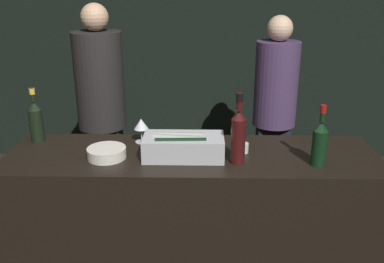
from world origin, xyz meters
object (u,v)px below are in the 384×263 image
object	(u,v)px
wine_glass	(141,125)
person_in_hoodie	(101,106)
candle_votive	(243,148)
bowl_white	(107,153)
red_wine_bottle_burgundy	(320,142)
champagne_bottle	(36,120)
red_wine_bottle_black_foil	(238,134)
ice_bin_with_bottles	(182,145)
person_blond_tee	(275,105)

from	to	relation	value
wine_glass	person_in_hoodie	size ratio (longest dim) A/B	0.08
candle_votive	person_in_hoodie	bearing A→B (deg)	133.84
bowl_white	candle_votive	bearing A→B (deg)	6.93
red_wine_bottle_burgundy	candle_votive	bearing A→B (deg)	156.94
candle_votive	champagne_bottle	xyz separation A→B (m)	(-1.21, 0.16, 0.10)
bowl_white	champagne_bottle	bearing A→B (deg)	152.00
wine_glass	red_wine_bottle_black_foil	distance (m)	0.61
person_in_hoodie	candle_votive	bearing A→B (deg)	-165.40
candle_votive	red_wine_bottle_burgundy	distance (m)	0.42
wine_glass	champagne_bottle	world-z (taller)	champagne_bottle
person_in_hoodie	bowl_white	bearing A→B (deg)	164.83
candle_votive	person_in_hoodie	size ratio (longest dim) A/B	0.03
bowl_white	champagne_bottle	size ratio (longest dim) A/B	0.65
red_wine_bottle_black_foil	red_wine_bottle_burgundy	xyz separation A→B (m)	(0.42, -0.02, -0.03)
wine_glass	champagne_bottle	size ratio (longest dim) A/B	0.45
candle_votive	person_in_hoodie	world-z (taller)	person_in_hoodie
bowl_white	red_wine_bottle_black_foil	distance (m)	0.71
champagne_bottle	person_in_hoodie	size ratio (longest dim) A/B	0.18
candle_votive	bowl_white	bearing A→B (deg)	-173.07
wine_glass	person_in_hoodie	world-z (taller)	person_in_hoodie
bowl_white	red_wine_bottle_burgundy	xyz separation A→B (m)	(1.12, -0.07, 0.10)
bowl_white	red_wine_bottle_burgundy	world-z (taller)	red_wine_bottle_burgundy
red_wine_bottle_black_foil	red_wine_bottle_burgundy	distance (m)	0.42
ice_bin_with_bottles	person_in_hoodie	bearing A→B (deg)	121.34
champagne_bottle	person_in_hoodie	world-z (taller)	person_in_hoodie
bowl_white	person_in_hoodie	world-z (taller)	person_in_hoodie
person_blond_tee	person_in_hoodie	bearing A→B (deg)	-8.99
red_wine_bottle_burgundy	red_wine_bottle_black_foil	bearing A→B (deg)	176.89
champagne_bottle	person_blond_tee	world-z (taller)	person_blond_tee
wine_glass	person_in_hoodie	distance (m)	1.05
ice_bin_with_bottles	champagne_bottle	size ratio (longest dim) A/B	1.34
red_wine_bottle_black_foil	person_in_hoodie	world-z (taller)	person_in_hoodie
ice_bin_with_bottles	person_in_hoodie	distance (m)	1.35
person_in_hoodie	ice_bin_with_bottles	bearing A→B (deg)	-177.89
wine_glass	red_wine_bottle_burgundy	xyz separation A→B (m)	(0.96, -0.30, 0.02)
red_wine_bottle_burgundy	ice_bin_with_bottles	bearing A→B (deg)	173.08
ice_bin_with_bottles	champagne_bottle	xyz separation A→B (m)	(-0.87, 0.23, 0.06)
candle_votive	champagne_bottle	bearing A→B (deg)	172.64
champagne_bottle	red_wine_bottle_black_foil	bearing A→B (deg)	-14.10
wine_glass	candle_votive	xyz separation A→B (m)	(0.58, -0.14, -0.08)
candle_votive	red_wine_bottle_burgundy	size ratio (longest dim) A/B	0.19
wine_glass	red_wine_bottle_burgundy	world-z (taller)	red_wine_bottle_burgundy
bowl_white	champagne_bottle	xyz separation A→B (m)	(-0.46, 0.25, 0.10)
wine_glass	champagne_bottle	bearing A→B (deg)	178.90
wine_glass	person_blond_tee	bearing A→B (deg)	50.53
ice_bin_with_bottles	bowl_white	xyz separation A→B (m)	(-0.41, -0.02, -0.04)
bowl_white	person_blond_tee	distance (m)	1.84
ice_bin_with_bottles	red_wine_bottle_burgundy	distance (m)	0.72
ice_bin_with_bottles	candle_votive	bearing A→B (deg)	12.30
wine_glass	red_wine_bottle_burgundy	size ratio (longest dim) A/B	0.45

